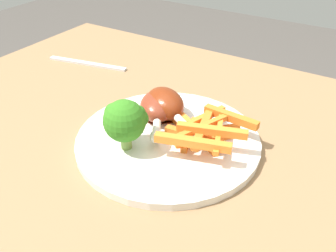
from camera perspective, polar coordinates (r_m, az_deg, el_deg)
The scene contains 7 objects.
dining_table at distance 0.62m, azimuth -6.41°, elevation -11.94°, with size 0.93×0.85×0.70m.
dinner_plate at distance 0.56m, azimuth -0.00°, elevation -2.21°, with size 0.28×0.28×0.01m, color white.
broccoli_floret_front at distance 0.51m, azimuth -6.68°, elevation 0.97°, with size 0.06×0.06×0.08m.
carrot_fries_pile at distance 0.54m, azimuth 5.83°, elevation -0.88°, with size 0.14×0.15×0.04m.
chicken_drumstick_near at distance 0.59m, azimuth -0.32°, elevation 3.38°, with size 0.13×0.10×0.05m.
chicken_drumstick_far at distance 0.59m, azimuth -1.61°, elevation 2.93°, with size 0.10×0.13×0.04m.
fork at distance 0.84m, azimuth -12.70°, elevation 9.65°, with size 0.19×0.01×0.01m, color silver.
Camera 1 is at (-0.28, 0.33, 1.04)m, focal length 38.45 mm.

